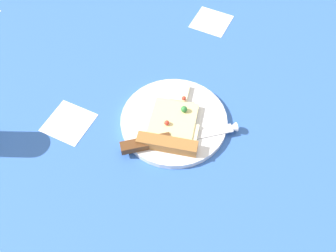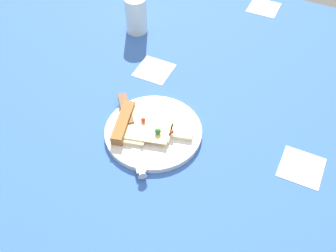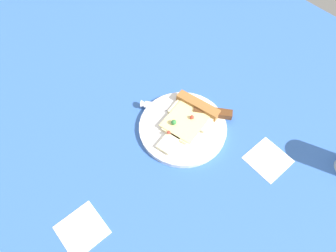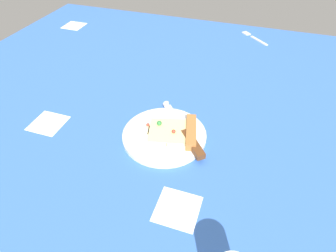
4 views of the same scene
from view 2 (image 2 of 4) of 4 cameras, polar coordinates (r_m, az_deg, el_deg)
ground_plane at (r=89.78cm, az=0.59°, el=-6.48°), size 155.64×155.64×3.00cm
plate at (r=94.14cm, az=-2.05°, el=-0.82°), size 22.27×22.27×1.30cm
pizza_slice at (r=93.50cm, az=-3.63°, el=-0.02°), size 13.30×18.78×2.65cm
knife at (r=94.28cm, az=-5.37°, el=0.19°), size 19.82×16.93×2.45cm
drinking_glass at (r=121.46cm, az=-4.45°, el=15.11°), size 6.21×6.21×10.60cm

